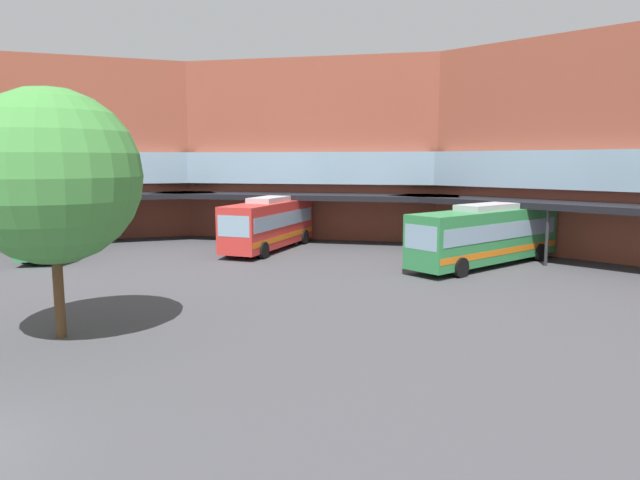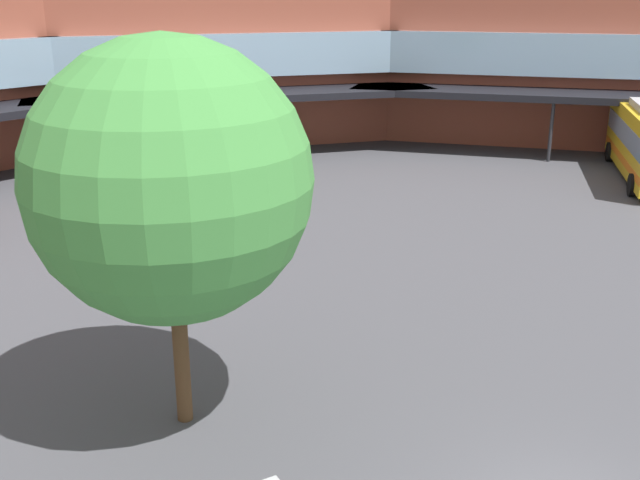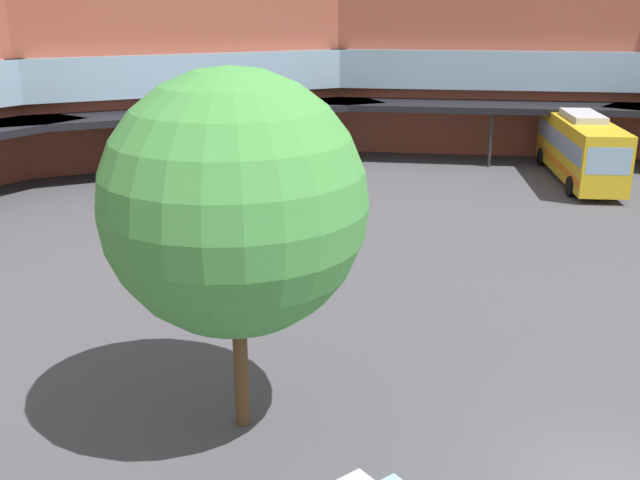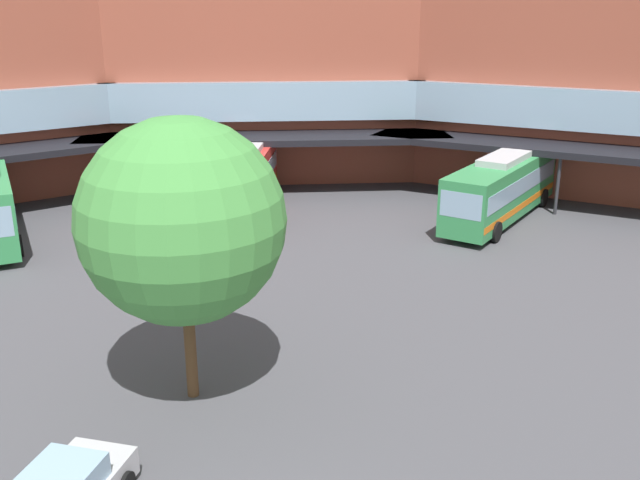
{
  "view_description": "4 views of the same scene",
  "coord_description": "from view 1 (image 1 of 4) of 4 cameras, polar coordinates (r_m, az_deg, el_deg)",
  "views": [
    {
      "loc": [
        12.9,
        -5.97,
        6.33
      ],
      "look_at": [
        1.72,
        14.84,
        3.04
      ],
      "focal_mm": 32.18,
      "sensor_mm": 36.0,
      "label": 1
    },
    {
      "loc": [
        -10.39,
        -7.46,
        9.7
      ],
      "look_at": [
        1.13,
        10.56,
        2.41
      ],
      "focal_mm": 42.15,
      "sensor_mm": 36.0,
      "label": 2
    },
    {
      "loc": [
        -13.31,
        -5.97,
        10.18
      ],
      "look_at": [
        1.43,
        11.58,
        2.41
      ],
      "focal_mm": 40.02,
      "sensor_mm": 36.0,
      "label": 3
    },
    {
      "loc": [
        3.03,
        -11.23,
        11.78
      ],
      "look_at": [
        -2.37,
        15.68,
        2.56
      ],
      "focal_mm": 39.54,
      "sensor_mm": 36.0,
      "label": 4
    }
  ],
  "objects": [
    {
      "name": "bus_2",
      "position": [
        43.31,
        -24.13,
        1.52
      ],
      "size": [
        9.26,
        11.16,
        3.98
      ],
      "rotation": [
        0.0,
        0.0,
        5.35
      ],
      "color": "#338C4C",
      "rests_on": "ground"
    },
    {
      "name": "station_building",
      "position": [
        31.7,
        4.28,
        8.95
      ],
      "size": [
        85.66,
        49.27,
        14.32
      ],
      "color": "#9E4C38",
      "rests_on": "ground"
    },
    {
      "name": "bus_0",
      "position": [
        35.89,
        16.16,
        0.52
      ],
      "size": [
        6.86,
        12.03,
        3.74
      ],
      "rotation": [
        0.0,
        0.0,
        4.32
      ],
      "color": "#338C4C",
      "rests_on": "ground"
    },
    {
      "name": "plaza_tree",
      "position": [
        22.06,
        -25.15,
        5.72
      ],
      "size": [
        6.13,
        6.13,
        8.84
      ],
      "color": "brown",
      "rests_on": "ground"
    },
    {
      "name": "bus_4",
      "position": [
        40.75,
        -5.09,
        1.66
      ],
      "size": [
        3.9,
        10.55,
        3.77
      ],
      "rotation": [
        0.0,
        0.0,
        4.85
      ],
      "color": "red",
      "rests_on": "ground"
    }
  ]
}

